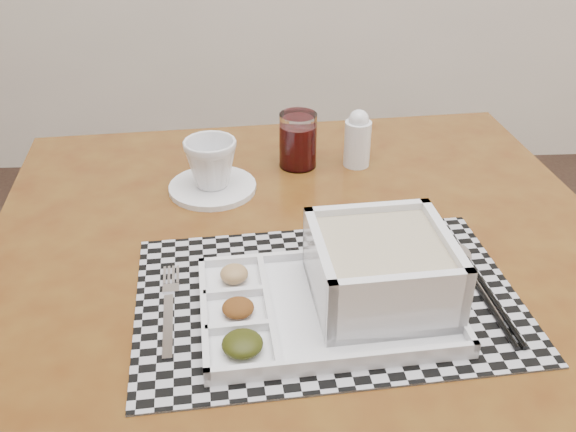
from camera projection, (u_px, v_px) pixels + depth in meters
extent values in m
cube|color=#4E250E|center=(310.00, 264.00, 0.95)|extent=(1.04, 1.04, 0.04)
cylinder|color=#4E250E|center=(87.00, 298.00, 1.45)|extent=(0.05, 0.05, 0.68)
cylinder|color=#4E250E|center=(452.00, 266.00, 1.55)|extent=(0.05, 0.05, 0.68)
cube|color=#4E250E|center=(275.00, 171.00, 1.33)|extent=(0.82, 0.10, 0.08)
cube|color=#4E250E|center=(30.00, 320.00, 0.93)|extent=(0.10, 0.82, 0.08)
cube|color=#4E250E|center=(561.00, 272.00, 1.03)|extent=(0.10, 0.82, 0.08)
cube|color=#A4A4AB|center=(327.00, 297.00, 0.85)|extent=(0.53, 0.38, 0.00)
cube|color=white|center=(327.00, 308.00, 0.82)|extent=(0.34, 0.25, 0.01)
cube|color=white|center=(312.00, 254.00, 0.91)|extent=(0.32, 0.04, 0.01)
cube|color=white|center=(345.00, 360.00, 0.73)|extent=(0.32, 0.04, 0.01)
cube|color=white|center=(204.00, 312.00, 0.80)|extent=(0.03, 0.22, 0.01)
cube|color=white|center=(444.00, 290.00, 0.84)|extent=(0.03, 0.22, 0.01)
cube|color=white|center=(269.00, 306.00, 0.81)|extent=(0.03, 0.20, 0.01)
cube|color=white|center=(237.00, 328.00, 0.77)|extent=(0.08, 0.01, 0.01)
cube|color=white|center=(233.00, 293.00, 0.83)|extent=(0.08, 0.01, 0.01)
ellipsoid|color=black|center=(242.00, 344.00, 0.74)|extent=(0.05, 0.05, 0.02)
ellipsoid|color=#47230B|center=(238.00, 308.00, 0.80)|extent=(0.04, 0.04, 0.02)
ellipsoid|color=olive|center=(234.00, 274.00, 0.86)|extent=(0.04, 0.04, 0.02)
cube|color=white|center=(379.00, 292.00, 0.83)|extent=(0.19, 0.19, 0.01)
cube|color=white|center=(366.00, 233.00, 0.88)|extent=(0.17, 0.03, 0.09)
cube|color=white|center=(399.00, 308.00, 0.75)|extent=(0.17, 0.03, 0.09)
cube|color=white|center=(319.00, 273.00, 0.80)|extent=(0.03, 0.17, 0.09)
cube|color=white|center=(442.00, 262.00, 0.82)|extent=(0.03, 0.17, 0.09)
cube|color=#BFB18E|center=(381.00, 270.00, 0.81)|extent=(0.16, 0.16, 0.08)
cube|color=silver|center=(170.00, 325.00, 0.80)|extent=(0.02, 0.12, 0.00)
cube|color=silver|center=(171.00, 288.00, 0.86)|extent=(0.02, 0.02, 0.00)
cube|color=silver|center=(165.00, 276.00, 0.89)|extent=(0.01, 0.04, 0.00)
cube|color=silver|center=(169.00, 275.00, 0.89)|extent=(0.01, 0.04, 0.00)
cube|color=silver|center=(173.00, 275.00, 0.89)|extent=(0.01, 0.04, 0.00)
cube|color=silver|center=(178.00, 275.00, 0.89)|extent=(0.01, 0.04, 0.00)
cube|color=silver|center=(483.00, 292.00, 0.86)|extent=(0.02, 0.12, 0.00)
ellipsoid|color=silver|center=(459.00, 253.00, 0.93)|extent=(0.04, 0.06, 0.01)
cylinder|color=black|center=(478.00, 287.00, 0.86)|extent=(0.03, 0.24, 0.01)
cylinder|color=black|center=(485.00, 287.00, 0.86)|extent=(0.03, 0.24, 0.01)
cylinder|color=white|center=(213.00, 187.00, 1.10)|extent=(0.15, 0.15, 0.01)
imported|color=white|center=(211.00, 163.00, 1.08)|extent=(0.09, 0.09, 0.08)
cylinder|color=white|center=(298.00, 140.00, 1.16)|extent=(0.07, 0.07, 0.10)
cylinder|color=#3E0408|center=(298.00, 146.00, 1.16)|extent=(0.06, 0.06, 0.08)
cylinder|color=white|center=(357.00, 144.00, 1.16)|extent=(0.05, 0.05, 0.08)
sphere|color=white|center=(359.00, 119.00, 1.14)|extent=(0.04, 0.04, 0.04)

